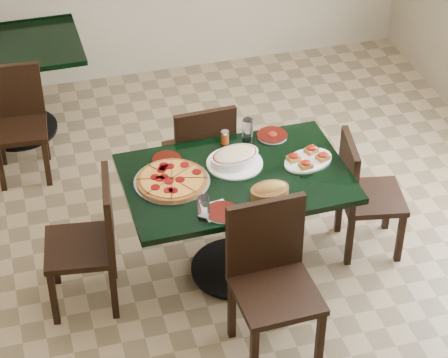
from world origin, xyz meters
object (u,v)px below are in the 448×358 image
object	(u,v)px
back_chair_near	(18,117)
chair_near	(271,273)
back_table	(10,72)
lasagna_casserole	(235,158)
chair_right	(362,190)
pepperoni_pizza	(172,180)
bruschetta_platter	(308,158)
chair_left	(93,237)
main_table	(236,200)
bread_basket	(270,191)
chair_far	(201,153)

from	to	relation	value
back_chair_near	chair_near	bearing A→B (deg)	-56.00
back_table	chair_near	xyz separation A→B (m)	(1.20, -2.63, 0.01)
lasagna_casserole	chair_near	bearing A→B (deg)	-104.12
back_chair_near	lasagna_casserole	size ratio (longest dim) A/B	2.38
chair_right	pepperoni_pizza	world-z (taller)	chair_right
chair_near	bruschetta_platter	distance (m)	0.82
back_chair_near	bruschetta_platter	distance (m)	2.21
back_table	chair_left	xyz separation A→B (m)	(0.31, -2.02, -0.03)
back_chair_near	pepperoni_pizza	distance (m)	1.68
main_table	bread_basket	world-z (taller)	bread_basket
chair_left	lasagna_casserole	xyz separation A→B (m)	(0.90, 0.13, 0.30)
chair_near	chair_left	distance (m)	1.08
chair_near	lasagna_casserole	world-z (taller)	chair_near
back_chair_near	bruschetta_platter	xyz separation A→B (m)	(1.63, -1.46, 0.32)
main_table	chair_far	world-z (taller)	chair_far
chair_left	back_chair_near	xyz separation A→B (m)	(-0.30, 1.49, -0.04)
chair_near	bruschetta_platter	world-z (taller)	chair_near
back_chair_near	pepperoni_pizza	bearing A→B (deg)	-56.57
main_table	chair_left	xyz separation A→B (m)	(-0.87, -0.01, -0.08)
chair_right	pepperoni_pizza	xyz separation A→B (m)	(-1.21, 0.02, 0.31)
pepperoni_pizza	main_table	bearing A→B (deg)	-5.52
chair_far	back_chair_near	size ratio (longest dim) A/B	1.06
back_table	chair_right	distance (m)	2.83
main_table	back_table	distance (m)	2.33
chair_far	pepperoni_pizza	world-z (taller)	chair_far
pepperoni_pizza	lasagna_casserole	bearing A→B (deg)	11.09
chair_near	chair_right	world-z (taller)	chair_near
pepperoni_pizza	bruschetta_platter	size ratio (longest dim) A/B	1.19
lasagna_casserole	chair_right	bearing A→B (deg)	-20.88
back_table	chair_far	xyz separation A→B (m)	(1.13, -1.35, -0.04)
chair_near	lasagna_casserole	bearing A→B (deg)	87.34
lasagna_casserole	bruschetta_platter	bearing A→B (deg)	-25.97
chair_far	bread_basket	bearing A→B (deg)	98.76
main_table	pepperoni_pizza	bearing A→B (deg)	173.65
back_table	chair_far	distance (m)	1.77
chair_far	bread_basket	world-z (taller)	chair_far
pepperoni_pizza	back_chair_near	bearing A→B (deg)	118.88
back_chair_near	lasagna_casserole	bearing A→B (deg)	-44.15
chair_far	bread_basket	xyz separation A→B (m)	(0.17, -0.89, 0.31)
pepperoni_pizza	chair_left	bearing A→B (deg)	-174.35
back_table	back_chair_near	xyz separation A→B (m)	(0.01, -0.52, -0.07)
back_chair_near	lasagna_casserole	world-z (taller)	lasagna_casserole
main_table	lasagna_casserole	world-z (taller)	lasagna_casserole
back_table	bread_basket	world-z (taller)	bread_basket
bruschetta_platter	main_table	bearing A→B (deg)	163.59
back_table	lasagna_casserole	world-z (taller)	lasagna_casserole
bread_basket	chair_right	bearing A→B (deg)	14.90
bruschetta_platter	chair_near	bearing A→B (deg)	-143.00
chair_left	bruschetta_platter	world-z (taller)	chair_left
back_table	lasagna_casserole	bearing A→B (deg)	-58.08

